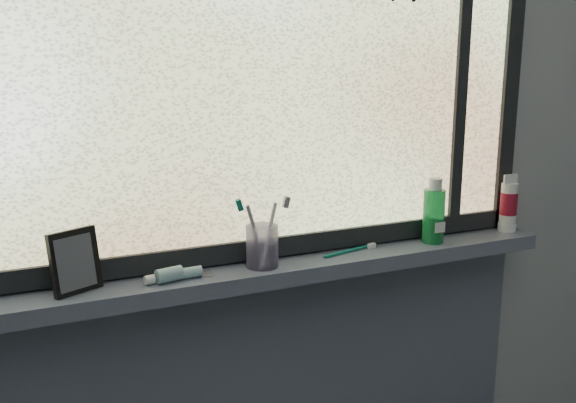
{
  "coord_description": "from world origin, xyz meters",
  "views": [
    {
      "loc": [
        -0.56,
        -0.16,
        1.53
      ],
      "look_at": [
        -0.02,
        1.05,
        1.22
      ],
      "focal_mm": 40.0,
      "sensor_mm": 36.0,
      "label": 1
    }
  ],
  "objects_px": {
    "mouthwash_bottle": "(434,211)",
    "cream_tube": "(509,201)",
    "vanity_mirror": "(75,261)",
    "toothbrush_cup": "(262,246)"
  },
  "relations": [
    {
      "from": "vanity_mirror",
      "to": "toothbrush_cup",
      "type": "distance_m",
      "value": 0.43
    },
    {
      "from": "toothbrush_cup",
      "to": "cream_tube",
      "type": "relative_size",
      "value": 0.86
    },
    {
      "from": "mouthwash_bottle",
      "to": "cream_tube",
      "type": "xyz_separation_m",
      "value": [
        0.27,
        0.01,
        -0.0
      ]
    },
    {
      "from": "toothbrush_cup",
      "to": "mouthwash_bottle",
      "type": "relative_size",
      "value": 0.7
    },
    {
      "from": "vanity_mirror",
      "to": "mouthwash_bottle",
      "type": "bearing_deg",
      "value": -25.05
    },
    {
      "from": "vanity_mirror",
      "to": "mouthwash_bottle",
      "type": "xyz_separation_m",
      "value": [
        0.94,
        -0.01,
        0.02
      ]
    },
    {
      "from": "toothbrush_cup",
      "to": "cream_tube",
      "type": "height_order",
      "value": "cream_tube"
    },
    {
      "from": "toothbrush_cup",
      "to": "vanity_mirror",
      "type": "bearing_deg",
      "value": 178.97
    },
    {
      "from": "cream_tube",
      "to": "vanity_mirror",
      "type": "bearing_deg",
      "value": -179.92
    },
    {
      "from": "toothbrush_cup",
      "to": "mouthwash_bottle",
      "type": "xyz_separation_m",
      "value": [
        0.51,
        0.0,
        0.04
      ]
    }
  ]
}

